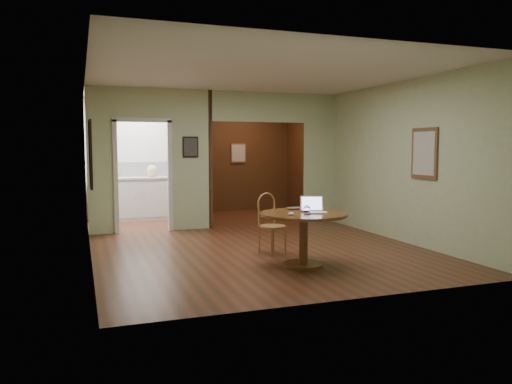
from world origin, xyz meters
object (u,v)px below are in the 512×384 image
object	(u,v)px
dining_table	(304,227)
chair	(270,220)
closed_laptop	(301,209)
open_laptop	(314,208)

from	to	relation	value
dining_table	chair	world-z (taller)	chair
dining_table	closed_laptop	xyz separation A→B (m)	(0.11, 0.34, 0.20)
open_laptop	chair	bearing A→B (deg)	123.67
dining_table	open_laptop	bearing A→B (deg)	-3.56
dining_table	closed_laptop	distance (m)	0.41
dining_table	open_laptop	world-z (taller)	open_laptop
dining_table	closed_laptop	world-z (taller)	closed_laptop
dining_table	chair	size ratio (longest dim) A/B	1.27
chair	closed_laptop	xyz separation A→B (m)	(0.23, -0.61, 0.23)
chair	open_laptop	size ratio (longest dim) A/B	2.55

